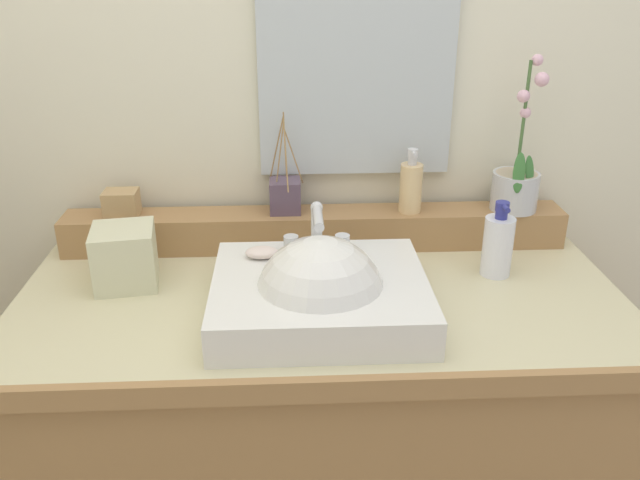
# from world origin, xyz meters

# --- Properties ---
(wall_back) EXTENTS (2.90, 0.20, 2.48)m
(wall_back) POSITION_xyz_m (0.00, 0.42, 1.24)
(wall_back) COLOR silver
(wall_back) RESTS_ON ground
(vanity_cabinet) EXTENTS (1.29, 0.64, 0.89)m
(vanity_cabinet) POSITION_xyz_m (0.00, -0.00, 0.45)
(vanity_cabinet) COLOR #A17749
(vanity_cabinet) RESTS_ON ground
(back_ledge) EXTENTS (1.22, 0.11, 0.09)m
(back_ledge) POSITION_xyz_m (0.00, 0.25, 0.94)
(back_ledge) COLOR #A17749
(back_ledge) RESTS_ON vanity_cabinet
(sink_basin) EXTENTS (0.42, 0.37, 0.28)m
(sink_basin) POSITION_xyz_m (-0.01, -0.10, 0.93)
(sink_basin) COLOR white
(sink_basin) RESTS_ON vanity_cabinet
(soap_bar) EXTENTS (0.07, 0.04, 0.02)m
(soap_bar) POSITION_xyz_m (-0.12, 0.02, 0.98)
(soap_bar) COLOR silver
(soap_bar) RESTS_ON sink_basin
(potted_plant) EXTENTS (0.11, 0.12, 0.37)m
(potted_plant) POSITION_xyz_m (0.49, 0.24, 1.05)
(potted_plant) COLOR silver
(potted_plant) RESTS_ON back_ledge
(soap_dispenser) EXTENTS (0.05, 0.06, 0.16)m
(soap_dispenser) POSITION_xyz_m (0.23, 0.24, 1.04)
(soap_dispenser) COLOR #E3C189
(soap_dispenser) RESTS_ON back_ledge
(reed_diffuser) EXTENTS (0.08, 0.10, 0.24)m
(reed_diffuser) POSITION_xyz_m (-0.07, 0.26, 1.02)
(reed_diffuser) COLOR #554256
(reed_diffuser) RESTS_ON back_ledge
(trinket_box) EXTENTS (0.08, 0.06, 0.06)m
(trinket_box) POSITION_xyz_m (-0.46, 0.25, 1.01)
(trinket_box) COLOR tan
(trinket_box) RESTS_ON back_ledge
(lotion_bottle) EXTENTS (0.07, 0.07, 0.17)m
(lotion_bottle) POSITION_xyz_m (0.40, 0.07, 0.96)
(lotion_bottle) COLOR white
(lotion_bottle) RESTS_ON vanity_cabinet
(tissue_box) EXTENTS (0.15, 0.15, 0.13)m
(tissue_box) POSITION_xyz_m (-0.42, 0.07, 0.96)
(tissue_box) COLOR beige
(tissue_box) RESTS_ON vanity_cabinet
(mirror) EXTENTS (0.46, 0.02, 0.51)m
(mirror) POSITION_xyz_m (0.10, 0.31, 1.32)
(mirror) COLOR silver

